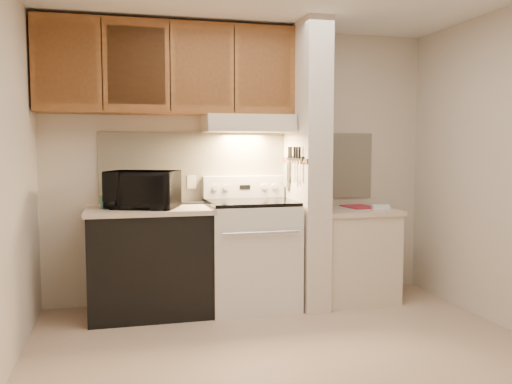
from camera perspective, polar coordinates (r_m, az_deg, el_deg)
name	(u,v)px	position (r m, az deg, el deg)	size (l,w,h in m)	color
floor	(291,354)	(3.88, 3.65, -16.70)	(3.60, 3.60, 0.00)	tan
wall_back	(242,165)	(5.06, -1.43, 2.86)	(3.60, 0.02, 2.50)	beige
backsplash	(243,167)	(5.05, -1.40, 2.69)	(2.60, 0.02, 0.63)	beige
range_body	(251,256)	(4.82, -0.51, -6.70)	(0.76, 0.65, 0.92)	silver
oven_window	(260,258)	(4.51, 0.43, -6.99)	(0.50, 0.01, 0.30)	black
oven_handle	(261,233)	(4.44, 0.56, -4.30)	(0.02, 0.02, 0.65)	silver
cooktop	(251,202)	(4.75, -0.52, -1.08)	(0.74, 0.64, 0.03)	black
range_backguard	(244,187)	(5.02, -1.28, 0.56)	(0.76, 0.08, 0.20)	silver
range_display	(245,187)	(4.97, -1.17, 0.52)	(0.10, 0.01, 0.04)	black
range_knob_left_outer	(215,188)	(4.92, -4.35, 0.46)	(0.05, 0.05, 0.02)	silver
range_knob_left_inner	(226,187)	(4.94, -3.20, 0.48)	(0.05, 0.05, 0.02)	silver
range_knob_right_inner	(264,187)	(5.01, 0.84, 0.56)	(0.05, 0.05, 0.02)	silver
range_knob_right_outer	(274,187)	(5.04, 1.94, 0.58)	(0.05, 0.05, 0.02)	silver
dishwasher_front	(150,263)	(4.71, -11.09, -7.37)	(1.00, 0.63, 0.87)	black
left_countertop	(149,210)	(4.64, -11.18, -1.87)	(1.04, 0.67, 0.04)	beige
spoon_rest	(193,203)	(4.87, -6.60, -1.16)	(0.24, 0.08, 0.02)	black
teal_jar	(106,202)	(4.66, -15.52, -1.02)	(0.10, 0.10, 0.11)	#2C6B61
outlet	(192,182)	(4.96, -6.78, 1.06)	(0.08, 0.01, 0.12)	beige
microwave	(143,189)	(4.60, -11.83, 0.26)	(0.56, 0.38, 0.31)	black
partition_pillar	(307,166)	(4.87, 5.35, 2.76)	(0.22, 0.70, 2.50)	beige
pillar_trim	(294,160)	(4.83, 4.05, 3.35)	(0.01, 0.70, 0.04)	brown
knife_strip	(295,158)	(4.78, 4.17, 3.57)	(0.02, 0.42, 0.04)	black
knife_blade_a	(300,170)	(4.63, 4.63, 2.29)	(0.01, 0.04, 0.16)	silver
knife_handle_a	(300,153)	(4.63, 4.60, 4.15)	(0.02, 0.02, 0.10)	black
knife_blade_b	(297,171)	(4.71, 4.31, 2.21)	(0.01, 0.04, 0.18)	silver
knife_handle_b	(297,153)	(4.70, 4.32, 4.16)	(0.02, 0.02, 0.10)	black
knife_blade_c	(294,172)	(4.77, 4.07, 2.13)	(0.01, 0.04, 0.20)	silver
knife_handle_c	(294,152)	(4.76, 4.07, 4.17)	(0.02, 0.02, 0.10)	black
knife_blade_d	(292,169)	(4.84, 3.77, 2.41)	(0.01, 0.04, 0.16)	silver
knife_handle_d	(291,152)	(4.86, 3.70, 4.19)	(0.02, 0.02, 0.10)	black
knife_blade_e	(288,170)	(4.93, 3.43, 2.34)	(0.01, 0.04, 0.18)	silver
knife_handle_e	(289,152)	(4.92, 3.50, 4.19)	(0.02, 0.02, 0.10)	black
oven_mitt	(287,175)	(4.99, 3.26, 1.82)	(0.03, 0.09, 0.22)	slate
right_cab_base	(353,256)	(5.14, 10.15, -6.68)	(0.70, 0.60, 0.81)	beige
right_countertop	(353,211)	(5.07, 10.22, -1.97)	(0.74, 0.64, 0.04)	beige
red_folder	(359,207)	(5.20, 10.78, -1.53)	(0.24, 0.33, 0.01)	#AB283B
white_box	(380,207)	(5.07, 12.96, -1.56)	(0.15, 0.10, 0.04)	white
range_hood	(248,124)	(4.85, -0.87, 7.21)	(0.78, 0.44, 0.15)	beige
hood_lip	(253,128)	(4.64, -0.28, 6.76)	(0.78, 0.04, 0.06)	beige
upper_cabinets	(168,69)	(4.83, -9.21, 12.64)	(2.18, 0.33, 0.77)	brown
cab_door_a	(66,63)	(4.67, -19.34, 12.70)	(0.46, 0.01, 0.63)	brown
cab_gap_a	(102,64)	(4.65, -15.91, 12.82)	(0.01, 0.01, 0.73)	black
cab_door_b	(137,65)	(4.65, -12.47, 12.89)	(0.46, 0.01, 0.63)	brown
cab_gap_b	(170,67)	(4.67, -9.04, 12.91)	(0.01, 0.01, 0.73)	black
cab_door_c	(203,68)	(4.70, -5.64, 12.89)	(0.46, 0.01, 0.63)	brown
cab_gap_c	(234,69)	(4.75, -2.30, 12.83)	(0.01, 0.01, 0.73)	black
cab_door_d	(265,70)	(4.81, 0.96, 12.73)	(0.46, 0.01, 0.63)	brown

